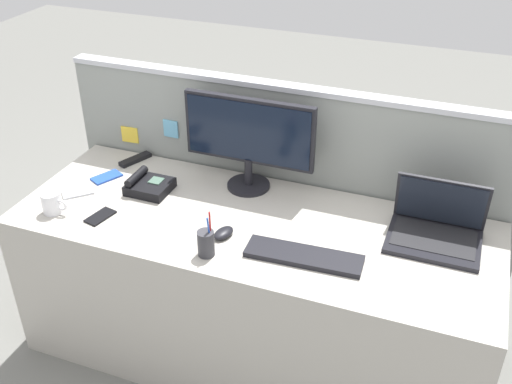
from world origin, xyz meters
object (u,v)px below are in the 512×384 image
at_px(desktop_monitor, 249,137).
at_px(cell_phone_silver_slab, 78,192).
at_px(laptop, 436,226).
at_px(coffee_mug, 52,203).
at_px(keyboard_main, 304,256).
at_px(cell_phone_black_slab, 100,216).
at_px(cell_phone_blue_case, 107,177).
at_px(tv_remote, 135,159).
at_px(pen_cup, 206,243).
at_px(computer_mouse_right_hand, 224,233).
at_px(desk_phone, 148,185).

distance_m(desktop_monitor, cell_phone_silver_slab, 0.81).
relative_size(laptop, coffee_mug, 3.06).
xyz_separation_m(desktop_monitor, keyboard_main, (0.39, -0.43, -0.24)).
bearing_deg(desktop_monitor, coffee_mug, -144.51).
bearing_deg(cell_phone_black_slab, cell_phone_silver_slab, 159.63).
height_order(desktop_monitor, coffee_mug, desktop_monitor).
height_order(cell_phone_blue_case, coffee_mug, coffee_mug).
bearing_deg(cell_phone_silver_slab, cell_phone_black_slab, 13.67).
height_order(cell_phone_blue_case, cell_phone_black_slab, same).
height_order(cell_phone_silver_slab, coffee_mug, coffee_mug).
bearing_deg(tv_remote, cell_phone_silver_slab, -80.83).
bearing_deg(cell_phone_silver_slab, pen_cup, 30.71).
xyz_separation_m(laptop, tv_remote, (-1.45, 0.13, -0.05)).
relative_size(computer_mouse_right_hand, cell_phone_black_slab, 0.78).
relative_size(keyboard_main, cell_phone_black_slab, 3.50).
bearing_deg(cell_phone_black_slab, desk_phone, 84.81).
distance_m(cell_phone_black_slab, coffee_mug, 0.22).
distance_m(desk_phone, computer_mouse_right_hand, 0.50).
bearing_deg(tv_remote, laptop, 17.79).
height_order(desk_phone, keyboard_main, desk_phone).
relative_size(desk_phone, computer_mouse_right_hand, 1.85).
xyz_separation_m(desk_phone, cell_phone_silver_slab, (-0.29, -0.13, -0.02)).
xyz_separation_m(desktop_monitor, coffee_mug, (-0.70, -0.50, -0.20)).
bearing_deg(pen_cup, coffee_mug, 177.05).
relative_size(cell_phone_black_slab, coffee_mug, 1.09).
distance_m(desk_phone, tv_remote, 0.30).
relative_size(cell_phone_silver_slab, tv_remote, 0.80).
distance_m(laptop, tv_remote, 1.46).
bearing_deg(computer_mouse_right_hand, coffee_mug, -157.54).
bearing_deg(tv_remote, cell_phone_blue_case, -79.51).
relative_size(cell_phone_silver_slab, cell_phone_black_slab, 1.05).
distance_m(computer_mouse_right_hand, cell_phone_blue_case, 0.74).
relative_size(laptop, tv_remote, 2.12).
distance_m(pen_cup, cell_phone_black_slab, 0.53).
distance_m(computer_mouse_right_hand, cell_phone_silver_slab, 0.75).
distance_m(laptop, desk_phone, 1.25).
height_order(desktop_monitor, desk_phone, desktop_monitor).
relative_size(computer_mouse_right_hand, tv_remote, 0.59).
bearing_deg(pen_cup, computer_mouse_right_hand, 84.23).
bearing_deg(laptop, tv_remote, 174.73).
relative_size(laptop, cell_phone_silver_slab, 2.66).
distance_m(computer_mouse_right_hand, pen_cup, 0.14).
bearing_deg(computer_mouse_right_hand, tv_remote, 162.19).
height_order(laptop, cell_phone_silver_slab, laptop).
relative_size(tv_remote, coffee_mug, 1.44).
relative_size(laptop, pen_cup, 1.89).
bearing_deg(coffee_mug, desk_phone, 45.74).
relative_size(keyboard_main, computer_mouse_right_hand, 4.50).
height_order(laptop, computer_mouse_right_hand, laptop).
bearing_deg(cell_phone_black_slab, keyboard_main, 14.60).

